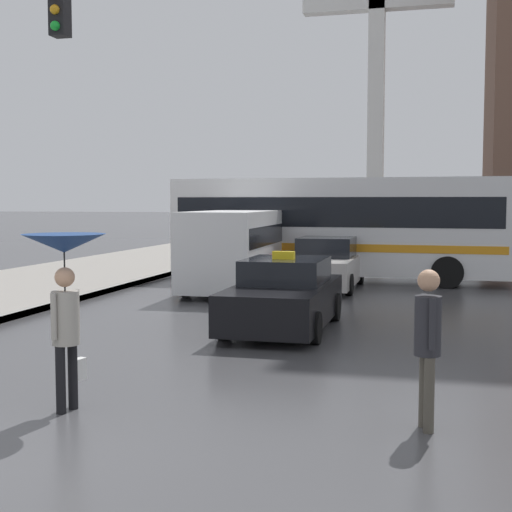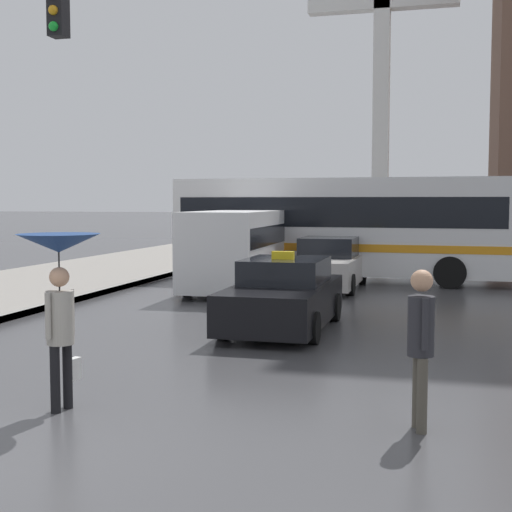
{
  "view_description": "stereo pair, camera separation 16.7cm",
  "coord_description": "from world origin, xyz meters",
  "px_view_note": "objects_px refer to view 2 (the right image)",
  "views": [
    {
      "loc": [
        4.16,
        -5.71,
        2.59
      ],
      "look_at": [
        0.36,
        9.22,
        1.4
      ],
      "focal_mm": 50.0,
      "sensor_mm": 36.0,
      "label": 1
    },
    {
      "loc": [
        4.32,
        -5.67,
        2.59
      ],
      "look_at": [
        0.36,
        9.22,
        1.4
      ],
      "focal_mm": 50.0,
      "sensor_mm": 36.0,
      "label": 2
    }
  ],
  "objects_px": {
    "city_bus": "(341,224)",
    "pedestrian_with_umbrella": "(59,272)",
    "ambulance_van": "(236,247)",
    "pedestrian_man": "(421,335)",
    "taxi": "(283,297)",
    "monument_cross": "(382,55)",
    "sedan_red": "(328,265)"
  },
  "relations": [
    {
      "from": "city_bus",
      "to": "monument_cross",
      "type": "bearing_deg",
      "value": 2.98
    },
    {
      "from": "ambulance_van",
      "to": "city_bus",
      "type": "xyz_separation_m",
      "value": [
        2.54,
        3.41,
        0.56
      ]
    },
    {
      "from": "ambulance_van",
      "to": "pedestrian_man",
      "type": "distance_m",
      "value": 12.79
    },
    {
      "from": "taxi",
      "to": "city_bus",
      "type": "distance_m",
      "value": 9.17
    },
    {
      "from": "sedan_red",
      "to": "ambulance_van",
      "type": "xyz_separation_m",
      "value": [
        -2.49,
        -1.27,
        0.59
      ]
    },
    {
      "from": "taxi",
      "to": "pedestrian_with_umbrella",
      "type": "height_order",
      "value": "pedestrian_with_umbrella"
    },
    {
      "from": "taxi",
      "to": "city_bus",
      "type": "relative_size",
      "value": 0.39
    },
    {
      "from": "pedestrian_man",
      "to": "sedan_red",
      "type": "bearing_deg",
      "value": 178.7
    },
    {
      "from": "city_bus",
      "to": "pedestrian_man",
      "type": "distance_m",
      "value": 15.24
    },
    {
      "from": "sedan_red",
      "to": "city_bus",
      "type": "height_order",
      "value": "city_bus"
    },
    {
      "from": "taxi",
      "to": "pedestrian_man",
      "type": "bearing_deg",
      "value": 116.42
    },
    {
      "from": "taxi",
      "to": "monument_cross",
      "type": "bearing_deg",
      "value": -88.86
    },
    {
      "from": "ambulance_van",
      "to": "pedestrian_with_umbrella",
      "type": "height_order",
      "value": "ambulance_van"
    },
    {
      "from": "ambulance_van",
      "to": "pedestrian_man",
      "type": "xyz_separation_m",
      "value": [
        5.59,
        -11.5,
        -0.19
      ]
    },
    {
      "from": "city_bus",
      "to": "pedestrian_with_umbrella",
      "type": "height_order",
      "value": "city_bus"
    },
    {
      "from": "sedan_red",
      "to": "monument_cross",
      "type": "height_order",
      "value": "monument_cross"
    },
    {
      "from": "ambulance_van",
      "to": "pedestrian_with_umbrella",
      "type": "relative_size",
      "value": 2.36
    },
    {
      "from": "ambulance_van",
      "to": "monument_cross",
      "type": "xyz_separation_m",
      "value": [
        2.14,
        22.0,
        9.59
      ]
    },
    {
      "from": "pedestrian_with_umbrella",
      "to": "sedan_red",
      "type": "bearing_deg",
      "value": 6.93
    },
    {
      "from": "taxi",
      "to": "pedestrian_with_umbrella",
      "type": "bearing_deg",
      "value": 77.08
    },
    {
      "from": "taxi",
      "to": "sedan_red",
      "type": "xyz_separation_m",
      "value": [
        -0.2,
        6.95,
        0.03
      ]
    },
    {
      "from": "taxi",
      "to": "pedestrian_man",
      "type": "height_order",
      "value": "pedestrian_man"
    },
    {
      "from": "city_bus",
      "to": "ambulance_van",
      "type": "bearing_deg",
      "value": 145.06
    },
    {
      "from": "pedestrian_man",
      "to": "monument_cross",
      "type": "xyz_separation_m",
      "value": [
        -3.44,
        33.51,
        9.78
      ]
    },
    {
      "from": "sedan_red",
      "to": "ambulance_van",
      "type": "distance_m",
      "value": 2.86
    },
    {
      "from": "ambulance_van",
      "to": "pedestrian_man",
      "type": "bearing_deg",
      "value": 114.18
    },
    {
      "from": "monument_cross",
      "to": "ambulance_van",
      "type": "bearing_deg",
      "value": -95.56
    },
    {
      "from": "pedestrian_man",
      "to": "monument_cross",
      "type": "bearing_deg",
      "value": 170.96
    },
    {
      "from": "pedestrian_man",
      "to": "monument_cross",
      "type": "distance_m",
      "value": 35.07
    },
    {
      "from": "ambulance_van",
      "to": "monument_cross",
      "type": "bearing_deg",
      "value": -97.28
    },
    {
      "from": "pedestrian_man",
      "to": "taxi",
      "type": "bearing_deg",
      "value": -168.48
    },
    {
      "from": "sedan_red",
      "to": "city_bus",
      "type": "xyz_separation_m",
      "value": [
        0.05,
        2.14,
        1.14
      ]
    }
  ]
}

